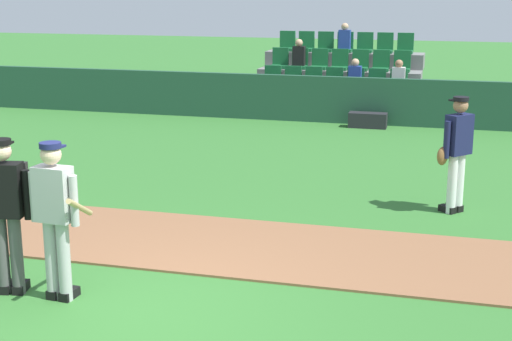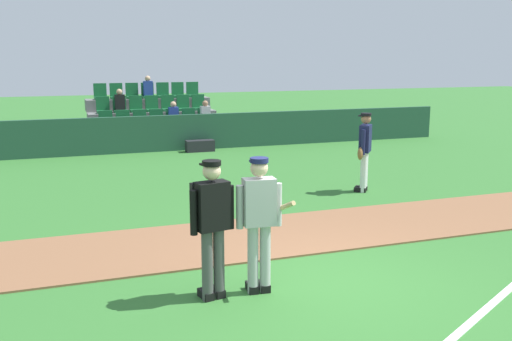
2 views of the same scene
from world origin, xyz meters
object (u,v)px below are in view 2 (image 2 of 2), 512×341
(runner_navy_jersey, at_px, (364,149))
(umpire_home_plate, at_px, (212,221))
(equipment_bag, at_px, (200,146))
(batter_grey_jersey, at_px, (259,220))

(runner_navy_jersey, bearing_deg, umpire_home_plate, -136.59)
(runner_navy_jersey, height_order, equipment_bag, runner_navy_jersey)
(batter_grey_jersey, bearing_deg, umpire_home_plate, 177.58)
(batter_grey_jersey, relative_size, runner_navy_jersey, 1.00)
(batter_grey_jersey, distance_m, equipment_bag, 11.26)
(batter_grey_jersey, relative_size, umpire_home_plate, 1.00)
(batter_grey_jersey, height_order, umpire_home_plate, same)
(batter_grey_jersey, distance_m, runner_navy_jersey, 6.06)
(batter_grey_jersey, height_order, equipment_bag, batter_grey_jersey)
(runner_navy_jersey, distance_m, equipment_bag, 6.95)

